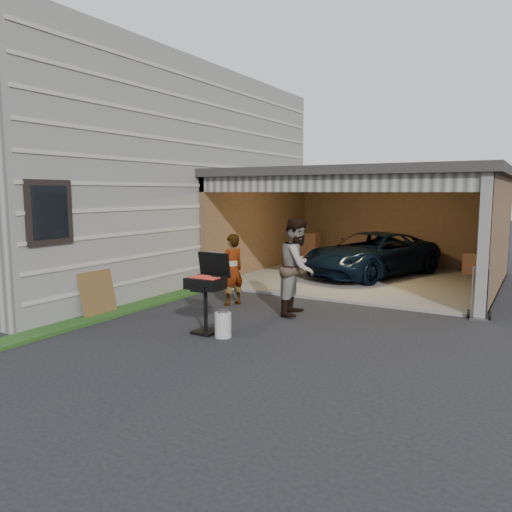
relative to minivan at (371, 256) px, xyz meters
The scene contains 11 objects.
ground 6.97m from the minivan, 96.51° to the right, with size 80.00×80.00×0.00m, color black.
house 7.69m from the minivan, 156.86° to the right, with size 7.00×11.00×5.50m, color #474744.
groundcover_strip 8.48m from the minivan, 111.03° to the right, with size 0.50×8.00×0.06m, color #193814.
garage 1.28m from the minivan, 103.47° to the right, with size 6.80×6.30×2.90m.
minivan is the anchor object (origin of this frame).
woman 4.94m from the minivan, 107.75° to the right, with size 0.54×0.36×1.49m, color silver.
man 4.76m from the minivan, 89.85° to the right, with size 0.90×0.70×1.86m, color #4C2B1D.
bbq_grill 6.71m from the minivan, 96.33° to the right, with size 0.60×0.53×1.33m.
propane_tank 6.77m from the minivan, 93.09° to the right, with size 0.27×0.27×0.41m, color #BBBBB6.
plywood_panel 7.49m from the minivan, 115.19° to the right, with size 0.04×0.78×0.87m, color #4F3A1B.
hand_truck 4.65m from the minivan, 47.89° to the right, with size 0.42×0.34×0.98m.
Camera 1 is at (4.83, -6.39, 2.34)m, focal length 35.00 mm.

